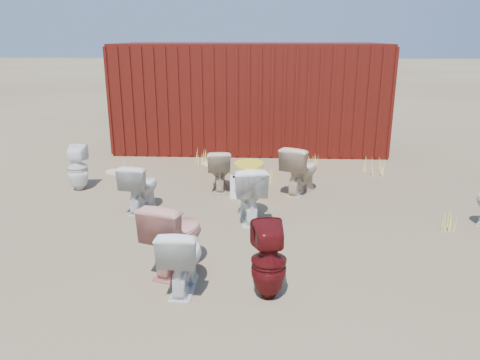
{
  "coord_description": "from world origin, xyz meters",
  "views": [
    {
      "loc": [
        0.34,
        -5.91,
        2.58
      ],
      "look_at": [
        0.0,
        0.6,
        0.55
      ],
      "focal_mm": 35.0,
      "sensor_mm": 36.0,
      "label": 1
    }
  ],
  "objects_px": {
    "toilet_back_yellowlid": "(249,193)",
    "loose_tank": "(246,187)",
    "shipping_container": "(250,96)",
    "toilet_front_a": "(141,187)",
    "toilet_back_a": "(77,168)",
    "toilet_front_pink": "(175,235)",
    "toilet_back_beige_right": "(301,169)",
    "toilet_front_maroon": "(269,261)",
    "toilet_back_beige_left": "(219,169)",
    "toilet_front_c": "(182,258)"
  },
  "relations": [
    {
      "from": "toilet_back_yellowlid",
      "to": "loose_tank",
      "type": "bearing_deg",
      "value": -93.84
    },
    {
      "from": "shipping_container",
      "to": "toilet_front_a",
      "type": "relative_size",
      "value": 7.97
    },
    {
      "from": "shipping_container",
      "to": "toilet_back_yellowlid",
      "type": "bearing_deg",
      "value": -88.37
    },
    {
      "from": "toilet_front_a",
      "to": "toilet_back_a",
      "type": "bearing_deg",
      "value": -24.31
    },
    {
      "from": "toilet_back_yellowlid",
      "to": "toilet_front_a",
      "type": "bearing_deg",
      "value": -19.34
    },
    {
      "from": "toilet_front_pink",
      "to": "toilet_back_beige_right",
      "type": "bearing_deg",
      "value": -100.78
    },
    {
      "from": "toilet_front_maroon",
      "to": "loose_tank",
      "type": "height_order",
      "value": "toilet_front_maroon"
    },
    {
      "from": "loose_tank",
      "to": "toilet_back_yellowlid",
      "type": "bearing_deg",
      "value": -86.03
    },
    {
      "from": "toilet_back_beige_left",
      "to": "loose_tank",
      "type": "height_order",
      "value": "toilet_back_beige_left"
    },
    {
      "from": "toilet_back_beige_left",
      "to": "loose_tank",
      "type": "distance_m",
      "value": 0.64
    },
    {
      "from": "shipping_container",
      "to": "toilet_back_yellowlid",
      "type": "distance_m",
      "value": 4.84
    },
    {
      "from": "toilet_front_maroon",
      "to": "loose_tank",
      "type": "relative_size",
      "value": 1.61
    },
    {
      "from": "toilet_front_a",
      "to": "toilet_front_maroon",
      "type": "bearing_deg",
      "value": 139.28
    },
    {
      "from": "toilet_front_a",
      "to": "loose_tank",
      "type": "distance_m",
      "value": 1.72
    },
    {
      "from": "toilet_front_c",
      "to": "toilet_back_yellowlid",
      "type": "height_order",
      "value": "toilet_back_yellowlid"
    },
    {
      "from": "toilet_back_a",
      "to": "toilet_back_beige_left",
      "type": "relative_size",
      "value": 1.09
    },
    {
      "from": "toilet_back_beige_left",
      "to": "toilet_back_yellowlid",
      "type": "distance_m",
      "value": 1.49
    },
    {
      "from": "shipping_container",
      "to": "toilet_back_a",
      "type": "relative_size",
      "value": 7.64
    },
    {
      "from": "toilet_back_beige_left",
      "to": "toilet_back_yellowlid",
      "type": "xyz_separation_m",
      "value": [
        0.56,
        -1.38,
        0.06
      ]
    },
    {
      "from": "toilet_front_pink",
      "to": "loose_tank",
      "type": "bearing_deg",
      "value": -86.26
    },
    {
      "from": "toilet_front_c",
      "to": "toilet_back_a",
      "type": "bearing_deg",
      "value": -51.46
    },
    {
      "from": "toilet_front_a",
      "to": "toilet_front_maroon",
      "type": "xyz_separation_m",
      "value": [
        1.93,
        -2.39,
        0.03
      ]
    },
    {
      "from": "toilet_front_pink",
      "to": "toilet_back_beige_right",
      "type": "distance_m",
      "value": 3.24
    },
    {
      "from": "toilet_front_pink",
      "to": "toilet_back_a",
      "type": "relative_size",
      "value": 1.09
    },
    {
      "from": "toilet_back_a",
      "to": "loose_tank",
      "type": "xyz_separation_m",
      "value": [
        2.91,
        -0.25,
        -0.22
      ]
    },
    {
      "from": "toilet_front_a",
      "to": "toilet_front_maroon",
      "type": "height_order",
      "value": "toilet_front_maroon"
    },
    {
      "from": "toilet_front_a",
      "to": "toilet_back_a",
      "type": "distance_m",
      "value": 1.63
    },
    {
      "from": "toilet_front_a",
      "to": "toilet_back_yellowlid",
      "type": "bearing_deg",
      "value": -180.0
    },
    {
      "from": "shipping_container",
      "to": "toilet_back_a",
      "type": "distance_m",
      "value": 4.62
    },
    {
      "from": "toilet_back_a",
      "to": "loose_tank",
      "type": "relative_size",
      "value": 1.57
    },
    {
      "from": "toilet_back_yellowlid",
      "to": "toilet_back_beige_right",
      "type": "bearing_deg",
      "value": -132.13
    },
    {
      "from": "toilet_back_a",
      "to": "toilet_front_pink",
      "type": "bearing_deg",
      "value": 121.71
    },
    {
      "from": "toilet_back_beige_right",
      "to": "loose_tank",
      "type": "height_order",
      "value": "toilet_back_beige_right"
    },
    {
      "from": "toilet_back_beige_right",
      "to": "toilet_front_c",
      "type": "bearing_deg",
      "value": 94.47
    },
    {
      "from": "shipping_container",
      "to": "toilet_front_maroon",
      "type": "distance_m",
      "value": 6.92
    },
    {
      "from": "toilet_front_maroon",
      "to": "toilet_back_a",
      "type": "bearing_deg",
      "value": -54.88
    },
    {
      "from": "toilet_front_maroon",
      "to": "toilet_back_beige_right",
      "type": "height_order",
      "value": "toilet_back_beige_right"
    },
    {
      "from": "toilet_front_a",
      "to": "toilet_front_c",
      "type": "height_order",
      "value": "toilet_front_a"
    },
    {
      "from": "toilet_front_a",
      "to": "toilet_front_pink",
      "type": "relative_size",
      "value": 0.88
    },
    {
      "from": "shipping_container",
      "to": "toilet_front_pink",
      "type": "xyz_separation_m",
      "value": [
        -0.64,
        -6.33,
        -0.77
      ]
    },
    {
      "from": "shipping_container",
      "to": "toilet_front_maroon",
      "type": "bearing_deg",
      "value": -86.59
    },
    {
      "from": "shipping_container",
      "to": "toilet_front_a",
      "type": "xyz_separation_m",
      "value": [
        -1.52,
        -4.46,
        -0.82
      ]
    },
    {
      "from": "toilet_front_a",
      "to": "toilet_back_beige_right",
      "type": "relative_size",
      "value": 0.91
    },
    {
      "from": "toilet_front_maroon",
      "to": "toilet_back_beige_left",
      "type": "xyz_separation_m",
      "value": [
        -0.83,
        3.47,
        -0.04
      ]
    },
    {
      "from": "toilet_back_yellowlid",
      "to": "loose_tank",
      "type": "height_order",
      "value": "toilet_back_yellowlid"
    },
    {
      "from": "toilet_back_yellowlid",
      "to": "toilet_back_a",
      "type": "bearing_deg",
      "value": -31.3
    },
    {
      "from": "toilet_front_maroon",
      "to": "toilet_back_yellowlid",
      "type": "distance_m",
      "value": 2.11
    },
    {
      "from": "toilet_front_pink",
      "to": "toilet_back_beige_right",
      "type": "relative_size",
      "value": 1.03
    },
    {
      "from": "toilet_front_c",
      "to": "toilet_front_maroon",
      "type": "xyz_separation_m",
      "value": [
        0.9,
        -0.11,
        0.04
      ]
    },
    {
      "from": "toilet_front_maroon",
      "to": "loose_tank",
      "type": "distance_m",
      "value": 3.11
    }
  ]
}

